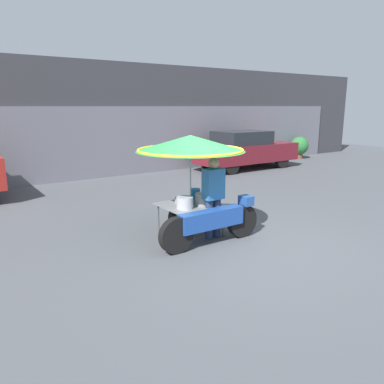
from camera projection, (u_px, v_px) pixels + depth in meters
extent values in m
plane|color=#4C4F54|center=(237.00, 244.00, 6.71)|extent=(36.00, 36.00, 0.00)
cube|color=#38383D|center=(79.00, 120.00, 13.10)|extent=(28.00, 2.00, 3.88)
cube|color=slate|center=(90.00, 143.00, 12.44)|extent=(23.80, 0.06, 2.40)
cylinder|color=black|center=(242.00, 221.00, 7.01)|extent=(0.62, 0.14, 0.62)
cylinder|color=black|center=(176.00, 235.00, 6.21)|extent=(0.62, 0.14, 0.62)
cube|color=#1E479E|center=(211.00, 219.00, 6.58)|extent=(1.28, 0.24, 0.32)
cube|color=#234C93|center=(246.00, 200.00, 6.97)|extent=(0.20, 0.24, 0.18)
cylinder|color=black|center=(182.00, 216.00, 7.39)|extent=(0.56, 0.14, 0.56)
cylinder|color=#515156|center=(223.00, 221.00, 7.05)|extent=(0.03, 0.03, 0.57)
cylinder|color=#515156|center=(197.00, 211.00, 7.74)|extent=(0.03, 0.03, 0.57)
cylinder|color=#515156|center=(182.00, 230.00, 6.55)|extent=(0.03, 0.03, 0.57)
cylinder|color=#515156|center=(158.00, 218.00, 7.23)|extent=(0.03, 0.03, 0.57)
cube|color=gray|center=(191.00, 205.00, 7.08)|extent=(1.08, 1.01, 0.02)
cylinder|color=#B2B2B7|center=(190.00, 178.00, 6.96)|extent=(0.03, 0.03, 1.01)
cone|color=green|center=(190.00, 143.00, 6.81)|extent=(2.01, 2.01, 0.29)
torus|color=yellow|center=(190.00, 150.00, 6.84)|extent=(1.96, 1.96, 0.05)
cylinder|color=#B7B7BC|center=(185.00, 203.00, 6.77)|extent=(0.31, 0.31, 0.21)
cylinder|color=#939399|center=(203.00, 199.00, 7.03)|extent=(0.32, 0.32, 0.22)
cylinder|color=#939399|center=(182.00, 200.00, 7.20)|extent=(0.29, 0.29, 0.10)
cylinder|color=#1E6BB2|center=(195.00, 194.00, 7.44)|extent=(0.21, 0.21, 0.21)
cylinder|color=navy|center=(209.00, 219.00, 6.90)|extent=(0.14, 0.14, 0.75)
cylinder|color=navy|center=(217.00, 217.00, 7.00)|extent=(0.14, 0.14, 0.75)
cube|color=teal|center=(213.00, 184.00, 6.80)|extent=(0.38, 0.22, 0.56)
sphere|color=tan|center=(214.00, 163.00, 6.72)|extent=(0.20, 0.20, 0.20)
cylinder|color=black|center=(282.00, 160.00, 14.86)|extent=(0.60, 0.20, 0.60)
cylinder|color=black|center=(257.00, 157.00, 15.99)|extent=(0.60, 0.20, 0.60)
cylinder|color=black|center=(231.00, 166.00, 13.42)|extent=(0.60, 0.20, 0.60)
cylinder|color=black|center=(208.00, 162.00, 14.56)|extent=(0.60, 0.20, 0.60)
cube|color=maroon|center=(245.00, 152.00, 14.63)|extent=(4.22, 1.66, 0.67)
cube|color=#1E2328|center=(242.00, 138.00, 14.38)|extent=(2.02, 1.46, 0.50)
cylinder|color=brown|center=(299.00, 156.00, 17.58)|extent=(0.35, 0.35, 0.24)
sphere|color=#287033|center=(299.00, 146.00, 17.47)|extent=(0.83, 0.83, 0.83)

